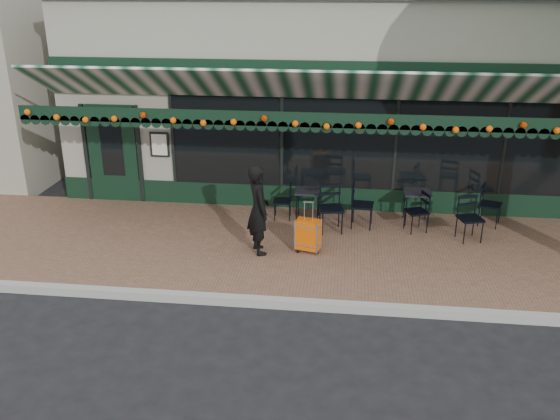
# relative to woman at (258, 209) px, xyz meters

# --- Properties ---
(ground) EXTENTS (80.00, 80.00, 0.00)m
(ground) POSITION_rel_woman_xyz_m (1.16, -1.62, -0.99)
(ground) COLOR black
(ground) RESTS_ON ground
(sidewalk) EXTENTS (18.00, 4.00, 0.15)m
(sidewalk) POSITION_rel_woman_xyz_m (1.16, 0.38, -0.92)
(sidewalk) COLOR brown
(sidewalk) RESTS_ON ground
(curb) EXTENTS (18.00, 0.16, 0.15)m
(curb) POSITION_rel_woman_xyz_m (1.16, -1.70, -0.92)
(curb) COLOR #9E9E99
(curb) RESTS_ON ground
(restaurant_building) EXTENTS (12.00, 9.60, 4.50)m
(restaurant_building) POSITION_rel_woman_xyz_m (1.16, 6.22, 1.28)
(restaurant_building) COLOR gray
(restaurant_building) RESTS_ON ground
(woman) EXTENTS (0.62, 0.72, 1.68)m
(woman) POSITION_rel_woman_xyz_m (0.00, 0.00, 0.00)
(woman) COLOR black
(woman) RESTS_ON sidewalk
(suitcase) EXTENTS (0.48, 0.35, 0.99)m
(suitcase) POSITION_rel_woman_xyz_m (0.90, 0.11, -0.51)
(suitcase) COLOR #DF5407
(suitcase) RESTS_ON sidewalk
(cafe_table_a) EXTENTS (0.55, 0.55, 0.67)m
(cafe_table_a) POSITION_rel_woman_xyz_m (3.03, 1.80, -0.23)
(cafe_table_a) COLOR black
(cafe_table_a) RESTS_ON sidewalk
(cafe_table_b) EXTENTS (0.52, 0.52, 0.65)m
(cafe_table_b) POSITION_rel_woman_xyz_m (0.78, 1.70, -0.26)
(cafe_table_b) COLOR black
(cafe_table_b) RESTS_ON sidewalk
(chair_a_left) EXTENTS (0.52, 0.52, 0.81)m
(chair_a_left) POSITION_rel_woman_xyz_m (2.98, 1.32, -0.43)
(chair_a_left) COLOR black
(chair_a_left) RESTS_ON sidewalk
(chair_a_right) EXTENTS (0.56, 0.56, 0.86)m
(chair_a_right) POSITION_rel_woman_xyz_m (4.51, 1.82, -0.41)
(chair_a_right) COLOR black
(chair_a_right) RESTS_ON sidewalk
(chair_a_front) EXTENTS (0.54, 0.54, 0.87)m
(chair_a_front) POSITION_rel_woman_xyz_m (3.96, 0.99, -0.40)
(chair_a_front) COLOR black
(chair_a_front) RESTS_ON sidewalk
(chair_b_left) EXTENTS (0.40, 0.40, 0.77)m
(chair_b_left) POSITION_rel_woman_xyz_m (0.25, 1.68, -0.46)
(chair_b_left) COLOR black
(chair_b_left) RESTS_ON sidewalk
(chair_b_right) EXTENTS (0.50, 0.50, 0.92)m
(chair_b_right) POSITION_rel_woman_xyz_m (1.91, 1.43, -0.38)
(chair_b_right) COLOR black
(chair_b_right) RESTS_ON sidewalk
(chair_b_front) EXTENTS (0.56, 0.56, 0.95)m
(chair_b_front) POSITION_rel_woman_xyz_m (1.29, 1.12, -0.37)
(chair_b_front) COLOR black
(chair_b_front) RESTS_ON sidewalk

